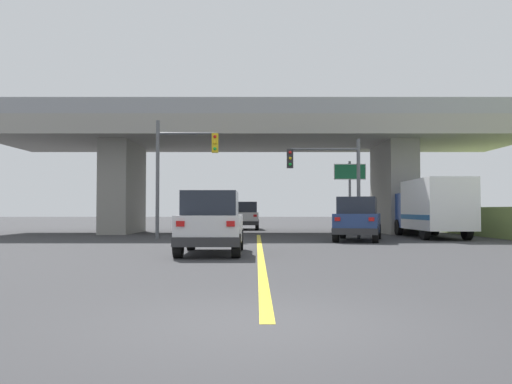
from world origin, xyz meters
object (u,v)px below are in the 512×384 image
at_px(traffic_signal_nearside, 335,173).
at_px(traffic_signal_farside, 180,163).
at_px(suv_crossing, 361,219).
at_px(box_truck, 435,207).
at_px(highway_sign, 353,180).
at_px(suv_lead, 214,223).
at_px(sedan_oncoming, 248,216).

xyz_separation_m(traffic_signal_nearside, traffic_signal_farside, (-7.73, -0.44, 0.46)).
distance_m(suv_crossing, box_truck, 5.06).
xyz_separation_m(box_truck, highway_sign, (-3.54, 3.85, 1.63)).
xyz_separation_m(suv_lead, sedan_oncoming, (0.68, 22.17, 0.00)).
relative_size(suv_lead, traffic_signal_farside, 0.73).
bearing_deg(box_truck, highway_sign, 132.62).
distance_m(suv_lead, suv_crossing, 9.72).
distance_m(box_truck, traffic_signal_farside, 13.16).
height_order(suv_crossing, highway_sign, highway_sign).
xyz_separation_m(box_truck, sedan_oncoming, (-9.82, 12.09, -0.56)).
height_order(suv_lead, sedan_oncoming, same).
distance_m(suv_lead, box_truck, 14.56).
bearing_deg(suv_lead, traffic_signal_nearside, 60.91).
bearing_deg(suv_crossing, traffic_signal_farside, -175.32).
relative_size(suv_crossing, traffic_signal_farside, 0.79).
xyz_separation_m(box_truck, traffic_signal_farside, (-12.94, -1.02, 2.18)).
bearing_deg(highway_sign, suv_lead, -116.54).
bearing_deg(box_truck, traffic_signal_nearside, -173.65).
distance_m(suv_lead, highway_sign, 15.72).
height_order(traffic_signal_nearside, highway_sign, traffic_signal_nearside).
bearing_deg(box_truck, suv_crossing, -149.16).
relative_size(suv_crossing, sedan_oncoming, 1.05).
bearing_deg(traffic_signal_nearside, traffic_signal_farside, -176.72).
height_order(box_truck, highway_sign, highway_sign).
xyz_separation_m(sedan_oncoming, highway_sign, (6.27, -8.24, 2.19)).
height_order(suv_lead, highway_sign, highway_sign).
bearing_deg(sedan_oncoming, traffic_signal_nearside, -70.04).
relative_size(suv_lead, box_truck, 0.62).
bearing_deg(suv_lead, box_truck, 43.83).
relative_size(box_truck, sedan_oncoming, 1.55).
bearing_deg(traffic_signal_nearside, box_truck, 6.35).
height_order(sedan_oncoming, traffic_signal_nearside, traffic_signal_nearside).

